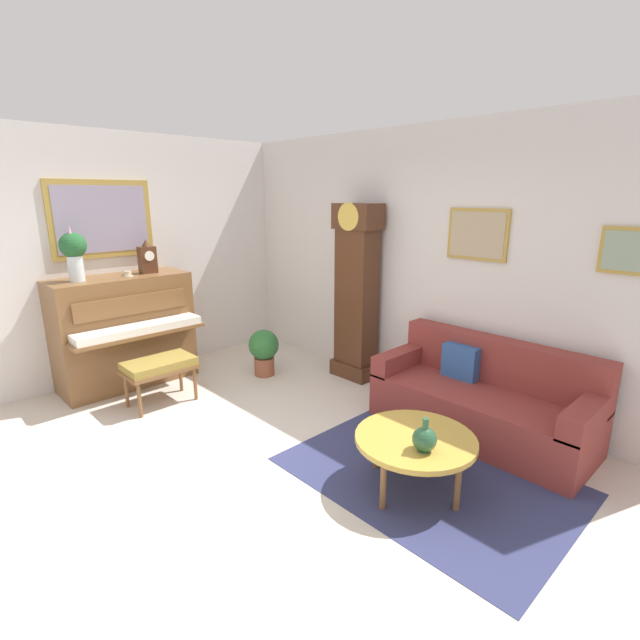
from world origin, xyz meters
name	(u,v)px	position (x,y,z in m)	size (l,w,h in m)	color
ground_plane	(231,468)	(0.00, 0.00, -0.05)	(6.40, 6.00, 0.10)	beige
wall_left	(96,259)	(-2.60, 0.00, 1.41)	(0.13, 4.90, 2.80)	silver
wall_back	(414,263)	(0.01, 2.40, 1.40)	(5.30, 0.13, 2.80)	silver
area_rug	(427,476)	(1.21, 1.00, 0.00)	(2.10, 1.50, 0.01)	navy
piano	(125,331)	(-2.23, 0.09, 0.63)	(0.87, 1.44, 1.25)	brown
piano_bench	(159,367)	(-1.45, 0.11, 0.41)	(0.42, 0.70, 0.48)	brown
grandfather_clock	(356,297)	(-0.58, 2.14, 0.96)	(0.52, 0.34, 2.03)	#4C2B19
couch	(483,400)	(1.14, 1.95, 0.31)	(1.90, 0.80, 0.84)	maroon
coffee_table	(415,440)	(1.21, 0.80, 0.39)	(0.88, 0.88, 0.42)	gold
mantel_clock	(147,258)	(-2.23, 0.43, 1.42)	(0.13, 0.18, 0.38)	#4C2B19
flower_vase	(74,251)	(-2.23, -0.33, 1.56)	(0.26, 0.26, 0.58)	silver
teacup	(128,274)	(-2.16, 0.17, 1.27)	(0.12, 0.12, 0.06)	beige
green_jug	(424,439)	(1.36, 0.69, 0.50)	(0.17, 0.17, 0.24)	#234C33
potted_plant	(264,349)	(-1.36, 1.37, 0.32)	(0.36, 0.36, 0.56)	#935138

